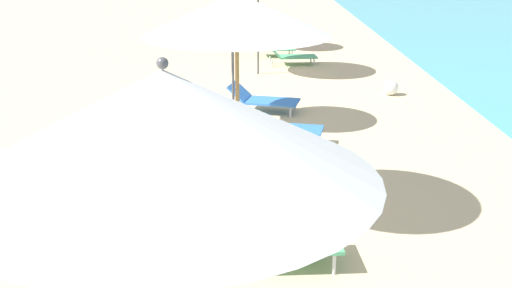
% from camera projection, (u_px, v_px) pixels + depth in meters
% --- Properties ---
extents(umbrella_third, '(2.19, 2.19, 2.78)m').
position_uv_depth(umbrella_third, '(167.00, 126.00, 3.07)').
color(umbrella_third, '#4C4C51').
rests_on(umbrella_third, ground).
extents(umbrella_fourth, '(2.19, 2.19, 2.80)m').
position_uv_depth(umbrella_fourth, '(237.00, 15.00, 7.05)').
color(umbrella_fourth, olive).
rests_on(umbrella_fourth, ground).
extents(lounger_fourth_shoreside, '(1.46, 0.96, 0.62)m').
position_uv_depth(lounger_fourth_shoreside, '(276.00, 160.00, 8.89)').
color(lounger_fourth_shoreside, blue).
rests_on(lounger_fourth_shoreside, ground).
extents(lounger_fourth_inland, '(1.27, 0.70, 0.63)m').
position_uv_depth(lounger_fourth_inland, '(277.00, 237.00, 6.58)').
color(lounger_fourth_inland, '#4CA572').
rests_on(lounger_fourth_inland, ground).
extents(umbrella_fifth, '(1.89, 1.89, 2.47)m').
position_uv_depth(umbrella_fifth, '(232.00, 7.00, 10.93)').
color(umbrella_fifth, '#4C4C51').
rests_on(umbrella_fifth, ground).
extents(lounger_fifth_shoreside, '(1.50, 0.95, 0.56)m').
position_uv_depth(lounger_fifth_shoreside, '(263.00, 99.00, 12.45)').
color(lounger_fifth_shoreside, blue).
rests_on(lounger_fifth_shoreside, ground).
extents(lounger_fifth_inland, '(1.66, 0.92, 0.58)m').
position_uv_depth(lounger_fifth_inland, '(275.00, 126.00, 10.44)').
color(lounger_fifth_inland, blue).
rests_on(lounger_fifth_inland, ground).
extents(lounger_sixth_shoreside, '(1.43, 0.71, 0.58)m').
position_uv_depth(lounger_sixth_shoreside, '(290.00, 55.00, 17.17)').
color(lounger_sixth_shoreside, '#4CA572').
rests_on(lounger_sixth_shoreside, ground).
extents(lounger_farthest_shoreside, '(1.41, 0.58, 0.52)m').
position_uv_depth(lounger_farthest_shoreside, '(264.00, 37.00, 20.41)').
color(lounger_farthest_shoreside, '#4CA572').
rests_on(lounger_farthest_shoreside, ground).
extents(lounger_farthest_inland, '(1.37, 0.79, 0.59)m').
position_uv_depth(lounger_farthest_inland, '(271.00, 47.00, 18.36)').
color(lounger_farthest_inland, '#4CA572').
rests_on(lounger_farthest_inland, ground).
extents(beach_ball, '(0.34, 0.34, 0.34)m').
position_uv_depth(beach_ball, '(391.00, 88.00, 13.82)').
color(beach_ball, white).
rests_on(beach_ball, ground).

